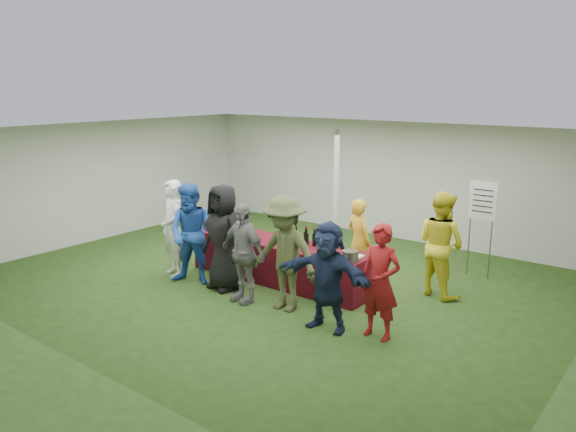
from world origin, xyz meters
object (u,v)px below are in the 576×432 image
Objects in this scene: customer_4 at (285,254)px; staff_back at (441,244)px; wine_list_sign at (482,208)px; customer_3 at (243,253)px; customer_5 at (327,276)px; customer_1 at (192,234)px; staff_pourer at (359,242)px; customer_6 at (380,282)px; serving_table at (279,261)px; customer_2 at (223,237)px; dump_bucket at (350,256)px; customer_0 at (173,229)px.

staff_back is at bearing 51.63° from customer_4.
customer_4 is (-1.89, -3.42, -0.39)m from wine_list_sign.
customer_5 is at bearing 4.78° from customer_3.
customer_1 is (-3.94, -3.47, -0.40)m from wine_list_sign.
staff_pourer is (-1.57, -1.70, -0.53)m from wine_list_sign.
customer_4 is (2.05, 0.05, 0.01)m from customer_1.
customer_1 reaches higher than customer_3.
staff_back is at bearing 49.65° from customer_3.
customer_1 is 1.10× the size of customer_6.
customer_1 is at bearing -178.60° from customer_4.
customer_2 reaches higher than serving_table.
staff_pourer is 1.76m from customer_4.
customer_6 is at bearing -20.08° from customer_1.
customer_3 is (-1.50, -0.89, -0.01)m from dump_bucket.
customer_1 is 3.73m from customer_6.
dump_bucket is at bearing 74.77° from staff_back.
staff_back is at bearing 55.37° from dump_bucket.
staff_back is at bearing 23.94° from serving_table.
customer_5 is at bearing -32.70° from serving_table.
staff_back is 1.08× the size of customer_6.
customer_6 is at bearing 0.44° from customer_4.
staff_pourer is 2.96m from customer_1.
serving_table is 3.82m from wine_list_sign.
customer_6 is (0.00, -2.10, -0.07)m from staff_back.
customer_4 is at bearing -178.86° from customer_6.
customer_3 is (-2.43, -2.25, -0.06)m from staff_back.
customer_4 is 1.11× the size of customer_6.
staff_pourer is at bearing 104.81° from customer_5.
wine_list_sign is at bearing 72.34° from customer_5.
wine_list_sign is 3.45m from customer_6.
customer_5 reaches higher than staff_pourer.
customer_1 reaches higher than customer_6.
wine_list_sign is 1.15× the size of staff_pourer.
customer_0 is at bearing -179.31° from customer_6.
staff_back is (0.94, 1.36, 0.06)m from dump_bucket.
customer_4 reaches higher than wine_list_sign.
staff_back is 2.43m from customer_5.
staff_back is 0.99× the size of customer_0.
dump_bucket is at bearing -4.95° from customer_1.
customer_5 is (-0.73, -2.31, -0.09)m from staff_back.
dump_bucket is 0.98m from customer_5.
customer_2 is 1.15× the size of customer_5.
dump_bucket is 0.14× the size of customer_1.
customer_4 reaches higher than dump_bucket.
customer_5 is (2.36, -0.29, -0.12)m from customer_2.
customer_2 reaches higher than customer_1.
customer_3 is 1.70m from customer_5.
wine_list_sign is at bearing 20.44° from customer_1.
customer_6 is (1.36, -1.71, 0.05)m from staff_pourer.
serving_table is at bearing 50.03° from customer_0.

